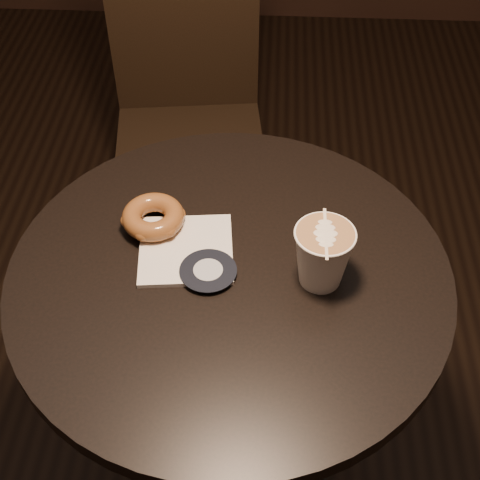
{
  "coord_description": "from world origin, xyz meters",
  "views": [
    {
      "loc": [
        0.05,
        -0.69,
        1.54
      ],
      "look_at": [
        0.01,
        0.03,
        0.79
      ],
      "focal_mm": 50.0,
      "sensor_mm": 36.0,
      "label": 1
    }
  ],
  "objects_px": {
    "cafe_table": "(231,342)",
    "latte_cup": "(322,257)",
    "doughnut": "(153,217)",
    "chair": "(187,92)",
    "pastry_bag": "(186,250)"
  },
  "relations": [
    {
      "from": "latte_cup",
      "to": "cafe_table",
      "type": "bearing_deg",
      "value": 174.74
    },
    {
      "from": "doughnut",
      "to": "chair",
      "type": "bearing_deg",
      "value": 92.79
    },
    {
      "from": "cafe_table",
      "to": "doughnut",
      "type": "height_order",
      "value": "doughnut"
    },
    {
      "from": "cafe_table",
      "to": "latte_cup",
      "type": "relative_size",
      "value": 7.36
    },
    {
      "from": "pastry_bag",
      "to": "doughnut",
      "type": "height_order",
      "value": "doughnut"
    },
    {
      "from": "doughnut",
      "to": "latte_cup",
      "type": "bearing_deg",
      "value": -19.76
    },
    {
      "from": "pastry_bag",
      "to": "latte_cup",
      "type": "bearing_deg",
      "value": -18.1
    },
    {
      "from": "chair",
      "to": "doughnut",
      "type": "distance_m",
      "value": 0.74
    },
    {
      "from": "pastry_bag",
      "to": "latte_cup",
      "type": "relative_size",
      "value": 1.46
    },
    {
      "from": "pastry_bag",
      "to": "cafe_table",
      "type": "bearing_deg",
      "value": -30.64
    },
    {
      "from": "doughnut",
      "to": "latte_cup",
      "type": "xyz_separation_m",
      "value": [
        0.27,
        -0.1,
        0.03
      ]
    },
    {
      "from": "pastry_bag",
      "to": "chair",
      "type": "bearing_deg",
      "value": 91.17
    },
    {
      "from": "cafe_table",
      "to": "pastry_bag",
      "type": "xyz_separation_m",
      "value": [
        -0.07,
        0.03,
        0.2
      ]
    },
    {
      "from": "cafe_table",
      "to": "pastry_bag",
      "type": "height_order",
      "value": "pastry_bag"
    },
    {
      "from": "cafe_table",
      "to": "chair",
      "type": "relative_size",
      "value": 0.77
    }
  ]
}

